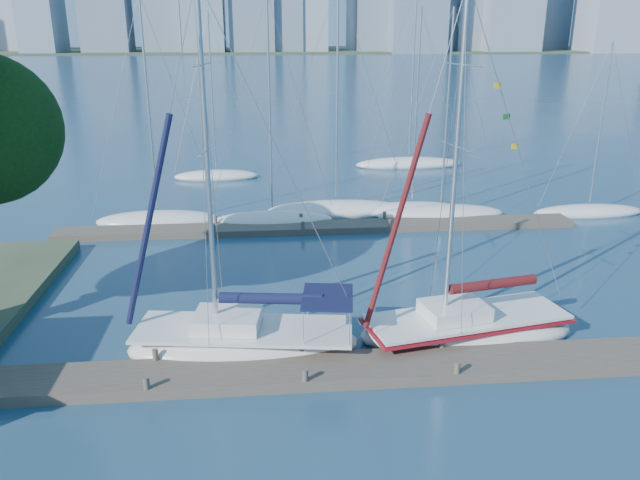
{
  "coord_description": "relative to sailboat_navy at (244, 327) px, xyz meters",
  "views": [
    {
      "loc": [
        -1.15,
        -18.38,
        11.16
      ],
      "look_at": [
        0.93,
        4.0,
        3.5
      ],
      "focal_mm": 35.0,
      "sensor_mm": 36.0,
      "label": 1
    }
  ],
  "objects": [
    {
      "name": "bg_boat_5",
      "position": [
        21.19,
        15.69,
        -0.82
      ],
      "size": [
        7.27,
        2.76,
        10.76
      ],
      "rotation": [
        0.0,
        0.0,
        0.12
      ],
      "color": "silver",
      "rests_on": "ground"
    },
    {
      "name": "far_shore",
      "position": [
        2.01,
        318.11,
        -1.03
      ],
      "size": [
        800.0,
        100.0,
        1.5
      ],
      "primitive_type": "cube",
      "color": "#38472D",
      "rests_on": "ground"
    },
    {
      "name": "sailboat_maroon",
      "position": [
        8.31,
        0.3,
        0.01
      ],
      "size": [
        8.52,
        4.23,
        13.16
      ],
      "rotation": [
        0.0,
        0.0,
        0.2
      ],
      "color": "silver",
      "rests_on": "ground"
    },
    {
      "name": "bg_boat_3",
      "position": [
        10.14,
        16.92,
        -0.77
      ],
      "size": [
        7.29,
        4.2,
        12.63
      ],
      "rotation": [
        0.0,
        0.0,
        -0.31
      ],
      "color": "silver",
      "rests_on": "ground"
    },
    {
      "name": "bg_boat_4",
      "position": [
        11.73,
        15.9,
        -0.77
      ],
      "size": [
        8.28,
        3.62,
        12.67
      ],
      "rotation": [
        0.0,
        0.0,
        0.16
      ],
      "color": "silver",
      "rests_on": "ground"
    },
    {
      "name": "bg_boat_1",
      "position": [
        1.33,
        15.52,
        -0.75
      ],
      "size": [
        7.44,
        3.07,
        13.3
      ],
      "rotation": [
        0.0,
        0.0,
        0.1
      ],
      "color": "silver",
      "rests_on": "ground"
    },
    {
      "name": "far_dock",
      "position": [
        4.01,
        14.11,
        -0.85
      ],
      "size": [
        30.0,
        1.8,
        0.36
      ],
      "primitive_type": "cube",
      "color": "#484035",
      "rests_on": "ground"
    },
    {
      "name": "bg_boat_6",
      "position": [
        -2.77,
        27.92,
        -0.78
      ],
      "size": [
        6.8,
        4.24,
        12.66
      ],
      "rotation": [
        0.0,
        0.0,
        0.37
      ],
      "color": "silver",
      "rests_on": "ground"
    },
    {
      "name": "bg_boat_0",
      "position": [
        -5.47,
        16.18,
        -0.76
      ],
      "size": [
        7.71,
        4.44,
        13.33
      ],
      "rotation": [
        0.0,
        0.0,
        0.31
      ],
      "color": "silver",
      "rests_on": "ground"
    },
    {
      "name": "ground",
      "position": [
        2.01,
        -1.89,
        -1.03
      ],
      "size": [
        700.0,
        700.0,
        0.0
      ],
      "primitive_type": "plane",
      "color": "#17334B",
      "rests_on": "ground"
    },
    {
      "name": "near_dock",
      "position": [
        2.01,
        -1.89,
        -0.83
      ],
      "size": [
        26.0,
        2.0,
        0.4
      ],
      "primitive_type": "cube",
      "color": "#484035",
      "rests_on": "ground"
    },
    {
      "name": "bg_boat_2",
      "position": [
        5.39,
        17.34,
        -0.74
      ],
      "size": [
        9.19,
        4.03,
        14.12
      ],
      "rotation": [
        0.0,
        0.0,
        -0.18
      ],
      "color": "silver",
      "rests_on": "ground"
    },
    {
      "name": "sailboat_navy",
      "position": [
        0.0,
        0.0,
        0.0
      ],
      "size": [
        8.65,
        3.88,
        13.22
      ],
      "rotation": [
        0.0,
        0.0,
        -0.14
      ],
      "color": "silver",
      "rests_on": "ground"
    },
    {
      "name": "bg_boat_7",
      "position": [
        13.19,
        30.89,
        -0.75
      ],
      "size": [
        9.32,
        4.96,
        14.46
      ],
      "rotation": [
        0.0,
        0.0,
        -0.3
      ],
      "color": "silver",
      "rests_on": "ground"
    }
  ]
}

